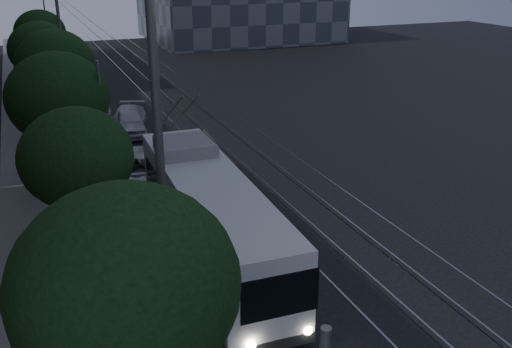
{
  "coord_description": "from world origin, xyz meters",
  "views": [
    {
      "loc": [
        -8.28,
        -15.0,
        10.24
      ],
      "look_at": [
        -0.35,
        4.28,
        2.15
      ],
      "focal_mm": 40.0,
      "sensor_mm": 36.0,
      "label": 1
    }
  ],
  "objects": [
    {
      "name": "ground",
      "position": [
        0.0,
        0.0,
        0.0
      ],
      "size": [
        120.0,
        120.0,
        0.0
      ],
      "primitive_type": "plane",
      "color": "black",
      "rests_on": "ground"
    },
    {
      "name": "sidewalk",
      "position": [
        -7.5,
        20.0,
        0.07
      ],
      "size": [
        5.0,
        90.0,
        0.15
      ],
      "primitive_type": "cube",
      "color": "slate",
      "rests_on": "ground"
    },
    {
      "name": "tram_rails",
      "position": [
        2.5,
        20.0,
        0.01
      ],
      "size": [
        4.52,
        90.0,
        0.02
      ],
      "color": "gray",
      "rests_on": "ground"
    },
    {
      "name": "overhead_wires",
      "position": [
        -4.97,
        20.0,
        3.47
      ],
      "size": [
        2.23,
        90.0,
        6.0
      ],
      "color": "black",
      "rests_on": "ground"
    },
    {
      "name": "trolleybus",
      "position": [
        -2.93,
        2.36,
        1.66
      ],
      "size": [
        2.93,
        12.15,
        5.63
      ],
      "rotation": [
        0.0,
        0.0,
        -0.03
      ],
      "color": "#BBBBBD",
      "rests_on": "ground"
    },
    {
      "name": "pickup_silver",
      "position": [
        -4.3,
        9.8,
        0.85
      ],
      "size": [
        4.92,
        6.7,
        1.69
      ],
      "primitive_type": "imported",
      "rotation": [
        0.0,
        0.0,
        -0.39
      ],
      "color": "#A8A9AF",
      "rests_on": "ground"
    },
    {
      "name": "car_white_a",
      "position": [
        -2.7,
        18.64,
        0.76
      ],
      "size": [
        2.34,
        4.63,
        1.51
      ],
      "primitive_type": "imported",
      "rotation": [
        0.0,
        0.0,
        -0.13
      ],
      "color": "#B4B4B8",
      "rests_on": "ground"
    },
    {
      "name": "car_white_b",
      "position": [
        -2.7,
        19.5,
        0.68
      ],
      "size": [
        3.38,
        5.03,
        1.35
      ],
      "primitive_type": "imported",
      "rotation": [
        0.0,
        0.0,
        -0.35
      ],
      "color": "silver",
      "rests_on": "ground"
    },
    {
      "name": "car_white_c",
      "position": [
        -4.3,
        24.5,
        0.63
      ],
      "size": [
        2.22,
        4.03,
        1.26
      ],
      "primitive_type": "imported",
      "rotation": [
        0.0,
        0.0,
        0.25
      ],
      "color": "white",
      "rests_on": "ground"
    },
    {
      "name": "car_white_d",
      "position": [
        -4.3,
        31.62,
        0.72
      ],
      "size": [
        2.23,
        4.44,
        1.45
      ],
      "primitive_type": "imported",
      "rotation": [
        0.0,
        0.0,
        0.13
      ],
      "color": "silver",
      "rests_on": "ground"
    },
    {
      "name": "tree_0",
      "position": [
        -7.0,
        -5.29,
        4.23
      ],
      "size": [
        4.49,
        4.49,
        6.27
      ],
      "color": "#2F211A",
      "rests_on": "ground"
    },
    {
      "name": "tree_1",
      "position": [
        -7.0,
        4.02,
        3.78
      ],
      "size": [
        3.84,
        3.84,
        5.54
      ],
      "color": "#2F211A",
      "rests_on": "ground"
    },
    {
      "name": "tree_2",
      "position": [
        -7.0,
        11.14,
        4.27
      ],
      "size": [
        4.51,
        4.51,
        6.32
      ],
      "color": "#2F211A",
      "rests_on": "ground"
    },
    {
      "name": "tree_3",
      "position": [
        -6.5,
        19.72,
        4.26
      ],
      "size": [
        4.46,
        4.46,
        6.28
      ],
      "color": "#2F211A",
      "rests_on": "ground"
    },
    {
      "name": "tree_4",
      "position": [
        -7.0,
        26.0,
        4.22
      ],
      "size": [
        4.15,
        4.15,
        6.11
      ],
      "color": "#2F211A",
      "rests_on": "ground"
    },
    {
      "name": "tree_5",
      "position": [
        -6.5,
        36.43,
        4.07
      ],
      "size": [
        4.18,
        4.18,
        5.97
      ],
      "color": "#2F211A",
      "rests_on": "ground"
    },
    {
      "name": "streetlamp_near",
      "position": [
        -5.38,
        -3.52,
        6.17
      ],
      "size": [
        2.47,
        0.44,
        10.26
      ],
      "color": "#535356",
      "rests_on": "ground"
    },
    {
      "name": "streetlamp_far",
      "position": [
        -5.38,
        22.82,
        6.17
      ],
      "size": [
        2.48,
        0.44,
        10.27
      ],
      "color": "#535356",
      "rests_on": "ground"
    }
  ]
}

